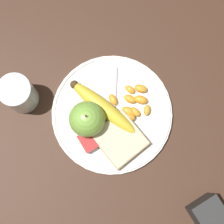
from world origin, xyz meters
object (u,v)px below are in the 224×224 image
jam_packet (89,141)px  juice_glass (19,94)px  apple (87,119)px  fork (113,114)px  bread_slice (120,139)px  banana (103,107)px  condiment_caddy (208,213)px  plate (112,114)px

jam_packet → juice_glass: bearing=-154.8°
apple → fork: apple is taller
juice_glass → bread_slice: bearing=34.9°
juice_glass → jam_packet: (0.17, 0.08, -0.02)m
bread_slice → fork: bearing=164.0°
banana → jam_packet: size_ratio=4.13×
bread_slice → condiment_caddy: (0.24, 0.08, 0.02)m
juice_glass → banana: bearing=50.6°
plate → jam_packet: 0.09m
juice_glass → jam_packet: 0.19m
apple → banana: size_ratio=0.48×
condiment_caddy → juice_glass: bearing=-153.5°
banana → condiment_caddy: condiment_caddy is taller
juice_glass → jam_packet: juice_glass is taller
banana → fork: banana is taller
plate → condiment_caddy: condiment_caddy is taller
plate → condiment_caddy: size_ratio=3.66×
bread_slice → condiment_caddy: bearing=18.0°
fork → jam_packet: 0.09m
apple → condiment_caddy: size_ratio=1.18×
juice_glass → condiment_caddy: juice_glass is taller
apple → jam_packet: (0.04, -0.02, -0.03)m
banana → condiment_caddy: (0.32, 0.07, 0.01)m
fork → juice_glass: bearing=-97.5°
apple → bread_slice: (0.07, 0.04, -0.03)m
fork → apple: bearing=-68.5°
bread_slice → apple: bearing=-151.2°
fork → jam_packet: jam_packet is taller
fork → condiment_caddy: (0.30, 0.06, 0.02)m
juice_glass → apple: size_ratio=1.05×
fork → banana: bearing=-116.4°
plate → bread_slice: 0.07m
apple → fork: 0.07m
apple → plate: bearing=78.4°
bread_slice → jam_packet: (-0.03, -0.06, -0.00)m
banana → fork: 0.03m
banana → jam_packet: 0.08m
apple → bread_slice: size_ratio=0.81×
plate → jam_packet: (0.03, -0.08, 0.01)m
plate → juice_glass: bearing=-131.7°
plate → apple: apple is taller
apple → bread_slice: 0.09m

